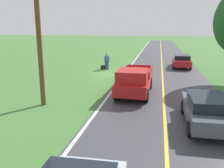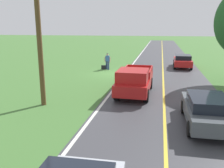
% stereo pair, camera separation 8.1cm
% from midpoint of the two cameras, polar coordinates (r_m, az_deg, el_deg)
% --- Properties ---
extents(ground_plane, '(200.00, 200.00, 0.00)m').
position_cam_midpoint_polar(ground_plane, '(23.10, 0.88, 2.51)').
color(ground_plane, '#427033').
extents(road_surface, '(7.45, 120.00, 0.00)m').
position_cam_midpoint_polar(road_surface, '(22.73, 12.19, 2.03)').
color(road_surface, '#3D3D42').
rests_on(road_surface, ground).
extents(lane_edge_line, '(0.16, 117.60, 0.00)m').
position_cam_midpoint_polar(lane_edge_line, '(22.94, 3.31, 2.42)').
color(lane_edge_line, silver).
rests_on(lane_edge_line, ground).
extents(lane_centre_line, '(0.14, 117.60, 0.00)m').
position_cam_midpoint_polar(lane_centre_line, '(22.73, 12.20, 2.03)').
color(lane_centre_line, gold).
rests_on(lane_centre_line, ground).
extents(hitchhiker_walking, '(0.62, 0.51, 1.75)m').
position_cam_midpoint_polar(hitchhiker_walking, '(25.22, -0.98, 5.70)').
color(hitchhiker_walking, navy).
rests_on(hitchhiker_walking, ground).
extents(suitcase_carried, '(0.48, 0.24, 0.45)m').
position_cam_midpoint_polar(suitcase_carried, '(25.31, -1.94, 3.99)').
color(suitcase_carried, black).
rests_on(suitcase_carried, ground).
extents(pickup_truck_passing, '(2.21, 5.45, 1.82)m').
position_cam_midpoint_polar(pickup_truck_passing, '(15.76, 5.56, 0.84)').
color(pickup_truck_passing, '#B21919').
rests_on(pickup_truck_passing, ground).
extents(sedan_near_oncoming, '(2.05, 4.46, 1.41)m').
position_cam_midpoint_polar(sedan_near_oncoming, '(27.60, 16.58, 5.34)').
color(sedan_near_oncoming, red).
rests_on(sedan_near_oncoming, ground).
extents(sedan_mid_oncoming, '(1.96, 4.42, 1.41)m').
position_cam_midpoint_polar(sedan_mid_oncoming, '(11.69, 21.89, -5.68)').
color(sedan_mid_oncoming, '#4C5156').
rests_on(sedan_mid_oncoming, ground).
extents(utility_pole_roadside, '(0.28, 0.28, 8.45)m').
position_cam_midpoint_polar(utility_pole_roadside, '(13.78, -16.93, 12.20)').
color(utility_pole_roadside, brown).
rests_on(utility_pole_roadside, ground).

